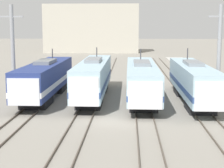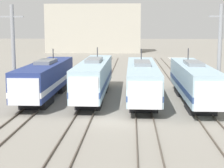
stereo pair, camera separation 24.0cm
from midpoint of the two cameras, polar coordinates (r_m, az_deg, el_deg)
The scene contains 12 objects.
ground_plane at distance 30.41m, azimuth 0.43°, elevation -5.61°, with size 400.00×400.00×0.00m, color gray.
rail_pair_far_left at distance 31.66m, azimuth -13.53°, elevation -5.14°, with size 1.51×120.00×0.15m.
rail_pair_center_left at distance 30.61m, azimuth -4.34°, elevation -5.40°, with size 1.51×120.00×0.15m.
rail_pair_center_right at distance 30.39m, azimuth 5.24°, elevation -5.51°, with size 1.51×120.00×0.15m.
rail_pair_far_right at distance 31.01m, azimuth 14.69°, elevation -5.48°, with size 1.51×120.00×0.15m.
locomotive_far_left at distance 39.86m, azimuth -9.96°, elevation 0.77°, with size 3.01×17.06×5.01m.
locomotive_center_left at distance 39.28m, azimuth -2.65°, elevation 0.90°, with size 2.78×17.85×5.16m.
locomotive_center_right at distance 38.70m, azimuth 4.79°, elevation 0.58°, with size 3.05×18.76×5.02m.
locomotive_far_right at distance 38.01m, azimuth 12.51°, elevation 0.35°, with size 2.79×17.15×5.20m.
catenary_tower_left at distance 38.30m, azimuth -14.62°, elevation 4.62°, with size 2.27×0.39×9.65m.
catenary_tower_right at distance 37.49m, azimuth 16.24°, elevation 4.47°, with size 2.27×0.39×9.65m.
depot_building at distance 110.99m, azimuth -2.72°, elevation 8.45°, with size 27.18×9.40×13.82m.
Camera 2 is at (1.46, -29.42, 7.57)m, focal length 60.00 mm.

